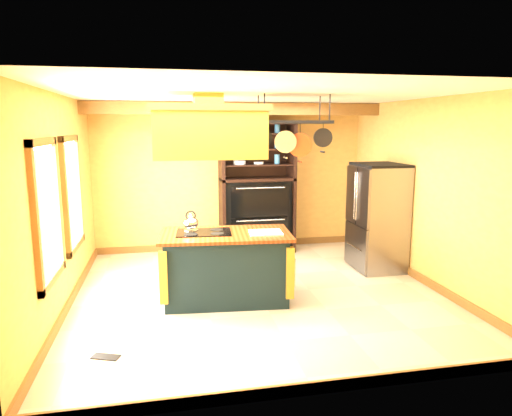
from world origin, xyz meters
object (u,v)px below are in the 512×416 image
object	(u,v)px
kitchen_island	(226,266)
refrigerator	(377,220)
pot_rack	(293,129)
hutch	(256,202)
range_hood	(208,130)

from	to	relation	value
kitchen_island	refrigerator	world-z (taller)	refrigerator
pot_rack	hutch	world-z (taller)	pot_rack
pot_rack	refrigerator	bearing A→B (deg)	27.80
kitchen_island	range_hood	bearing A→B (deg)	-174.76
hutch	pot_rack	bearing A→B (deg)	-89.88
kitchen_island	pot_rack	size ratio (longest dim) A/B	1.78
range_hood	refrigerator	world-z (taller)	range_hood
refrigerator	hutch	size ratio (longest dim) A/B	0.70
kitchen_island	range_hood	world-z (taller)	range_hood
kitchen_island	range_hood	xyz separation A→B (m)	(-0.20, -0.00, 1.78)
kitchen_island	hutch	world-z (taller)	hutch
refrigerator	hutch	bearing A→B (deg)	138.49
kitchen_island	refrigerator	size ratio (longest dim) A/B	1.06
kitchen_island	hutch	distance (m)	2.58
refrigerator	pot_rack	bearing A→B (deg)	-152.20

